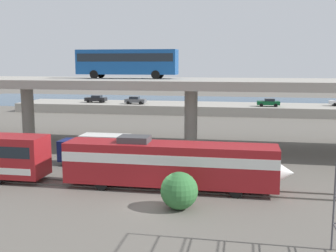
{
  "coord_description": "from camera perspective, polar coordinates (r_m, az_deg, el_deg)",
  "views": [
    {
      "loc": [
        5.92,
        -27.48,
        9.96
      ],
      "look_at": [
        -2.07,
        16.55,
        3.11
      ],
      "focal_mm": 44.58,
      "sensor_mm": 36.0,
      "label": 1
    }
  ],
  "objects": [
    {
      "name": "transit_bus_on_overpass",
      "position": [
        50.31,
        -5.61,
        8.83
      ],
      "size": [
        12.0,
        2.68,
        3.4
      ],
      "color": "#14478C",
      "rests_on": "highway_overpass"
    },
    {
      "name": "service_truck_east",
      "position": [
        41.17,
        -9.73,
        -3.09
      ],
      "size": [
        6.8,
        2.46,
        3.04
      ],
      "rotation": [
        0.0,
        0.0,
        3.14
      ],
      "color": "navy",
      "rests_on": "ground_plane"
    },
    {
      "name": "harbor_water",
      "position": [
        106.11,
        7.05,
        3.25
      ],
      "size": [
        140.0,
        36.0,
        0.01
      ],
      "primitive_type": "cube",
      "color": "navy",
      "rests_on": "ground_plane"
    },
    {
      "name": "train_locomotive",
      "position": [
        32.77,
        1.67,
        -5.02
      ],
      "size": [
        17.82,
        3.04,
        4.18
      ],
      "color": "maroon",
      "rests_on": "ground_plane"
    },
    {
      "name": "shrub_right",
      "position": [
        28.78,
        1.55,
        -8.83
      ],
      "size": [
        2.58,
        2.58,
        2.58
      ],
      "primitive_type": "sphere",
      "color": "#316C36",
      "rests_on": "ground_plane"
    },
    {
      "name": "parked_car_5",
      "position": [
        83.08,
        -4.5,
        3.54
      ],
      "size": [
        4.08,
        1.98,
        1.5
      ],
      "color": "#515459",
      "rests_on": "pier_parking_lot"
    },
    {
      "name": "parked_car_3",
      "position": [
        87.27,
        -9.81,
        3.69
      ],
      "size": [
        4.33,
        1.96,
        1.5
      ],
      "rotation": [
        0.0,
        0.0,
        3.14
      ],
      "color": "black",
      "rests_on": "pier_parking_lot"
    },
    {
      "name": "rail_strip_near",
      "position": [
        32.84,
        -0.59,
        -8.84
      ],
      "size": [
        110.0,
        0.12,
        0.12
      ],
      "primitive_type": "cube",
      "color": "#59544C",
      "rests_on": "ground_plane"
    },
    {
      "name": "highway_overpass",
      "position": [
        47.92,
        3.19,
        5.49
      ],
      "size": [
        96.0,
        11.85,
        8.05
      ],
      "color": "#9E998E",
      "rests_on": "ground_plane"
    },
    {
      "name": "rail_strip_far",
      "position": [
        34.21,
        -0.13,
        -8.12
      ],
      "size": [
        110.0,
        0.12,
        0.12
      ],
      "primitive_type": "cube",
      "color": "#59544C",
      "rests_on": "ground_plane"
    },
    {
      "name": "parked_car_2",
      "position": [
        80.44,
        13.58,
        3.16
      ],
      "size": [
        4.19,
        2.0,
        1.5
      ],
      "rotation": [
        0.0,
        0.0,
        3.14
      ],
      "color": "#0C4C26",
      "rests_on": "pier_parking_lot"
    },
    {
      "name": "ground_plane",
      "position": [
        29.82,
        -1.8,
        -10.82
      ],
      "size": [
        260.0,
        260.0,
        0.0
      ],
      "primitive_type": "plane",
      "color": "#605B54"
    },
    {
      "name": "pier_parking_lot",
      "position": [
        83.19,
        6.14,
        2.38
      ],
      "size": [
        79.04,
        11.14,
        1.76
      ],
      "primitive_type": "cube",
      "color": "#9E998E",
      "rests_on": "ground_plane"
    }
  ]
}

